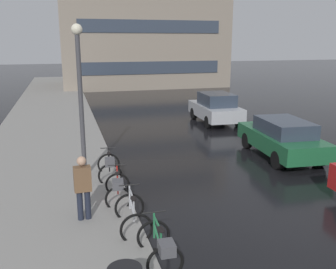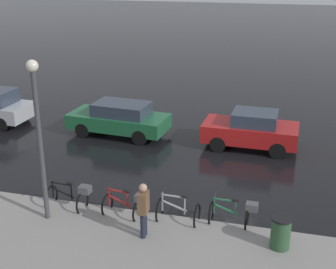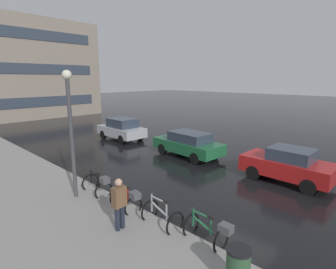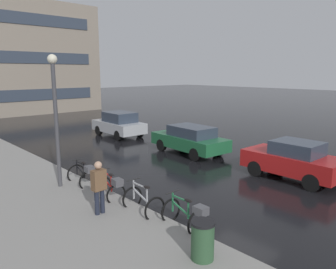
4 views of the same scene
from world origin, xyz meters
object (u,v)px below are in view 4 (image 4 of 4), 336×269
Objects in this scene: bicycle_second at (143,202)px; bicycle_third at (111,187)px; car_green at (190,139)px; bicycle_nearest at (187,214)px; pedestrian at (99,186)px; trash_bin at (203,243)px; car_silver at (119,124)px; car_red at (293,160)px; streetlamp at (55,109)px; bicycle_farthest at (84,175)px.

bicycle_second is 1.53m from bicycle_third.
bicycle_third is 0.31× the size of car_green.
pedestrian reaches higher than bicycle_nearest.
pedestrian reaches higher than trash_bin.
car_silver is at bearing 54.08° from bicycle_third.
car_green is (6.53, 4.25, 0.36)m from bicycle_second.
car_red is 0.79× the size of streetlamp.
trash_bin reaches higher than bicycle_second.
bicycle_third is at bearing -125.92° from car_silver.
car_green is at bearing 4.03° from streetlamp.
car_silver is 12.47m from pedestrian.
pedestrian is at bearing -127.17° from car_silver.
pedestrian is at bearing 146.40° from bicycle_second.
bicycle_nearest is 4.93m from bicycle_farthest.
bicycle_nearest is 0.98× the size of bicycle_third.
car_green is (0.04, 5.68, -0.02)m from car_red.
pedestrian is (-1.05, 0.70, 0.56)m from bicycle_second.
trash_bin is at bearing -124.12° from bicycle_nearest.
car_silver is at bearing 52.83° from pedestrian.
car_green is (6.65, 0.92, 0.26)m from bicycle_farthest.
car_silver is 15.30m from trash_bin.
streetlamp reaches higher than car_green.
car_silver is (6.61, 7.31, 0.31)m from bicycle_farthest.
bicycle_farthest is at bearing -28.29° from streetlamp.
pedestrian is 3.66m from trash_bin.
car_red reaches higher than bicycle_farthest.
pedestrian is at bearing -138.51° from bicycle_third.
bicycle_third is 0.80× the size of pedestrian.
bicycle_nearest is at bearing -60.26° from pedestrian.
streetlamp is (-7.35, 5.16, 2.16)m from car_red.
car_silver is at bearing 90.42° from car_green.
car_silver is (6.60, 9.11, 0.33)m from bicycle_third.
bicycle_third is (-0.12, 1.52, 0.08)m from bicycle_second.
bicycle_second is (-0.25, 1.59, -0.07)m from bicycle_nearest.
bicycle_farthest is 2.58m from streetlamp.
car_green is 1.11× the size of car_silver.
pedestrian is at bearing 96.52° from trash_bin.
streetlamp is at bearing 91.91° from trash_bin.
bicycle_second is at bearing 99.03° from bicycle_nearest.
bicycle_nearest is 0.36× the size of car_red.
streetlamp is (-7.39, -0.52, 2.18)m from car_green.
car_silver is (-0.01, 12.07, 0.04)m from car_red.
streetlamp reaches higher than bicycle_third.
car_green is at bearing 42.90° from bicycle_nearest.
car_green is at bearing 7.86° from bicycle_farthest.
bicycle_second is 4.59m from streetlamp.
bicycle_second is at bearing -33.60° from pedestrian.
bicycle_second is 0.70× the size of pedestrian.
trash_bin is at bearing -117.74° from car_silver.
bicycle_third is 1.80m from bicycle_farthest.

